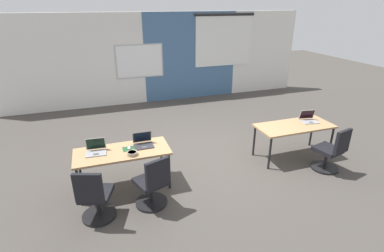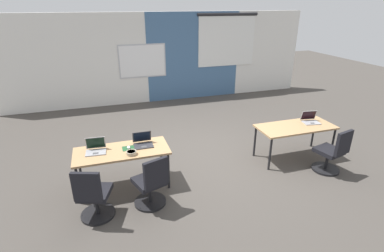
{
  "view_description": "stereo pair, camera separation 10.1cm",
  "coord_description": "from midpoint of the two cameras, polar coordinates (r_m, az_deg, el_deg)",
  "views": [
    {
      "loc": [
        -2.05,
        -5.19,
        3.05
      ],
      "look_at": [
        -0.41,
        -0.38,
        0.91
      ],
      "focal_mm": 27.44,
      "sensor_mm": 36.0,
      "label": 1
    },
    {
      "loc": [
        -1.96,
        -5.22,
        3.05
      ],
      "look_at": [
        -0.41,
        -0.38,
        0.91
      ],
      "focal_mm": 27.44,
      "sensor_mm": 36.0,
      "label": 2
    }
  ],
  "objects": [
    {
      "name": "chair_near_left_inner",
      "position": [
        4.78,
        -8.27,
        -11.47
      ],
      "size": [
        0.56,
        0.61,
        0.92
      ],
      "rotation": [
        0.0,
        0.0,
        3.47
      ],
      "color": "black",
      "rests_on": "ground"
    },
    {
      "name": "snack_bowl",
      "position": [
        4.98,
        -12.14,
        -5.17
      ],
      "size": [
        0.18,
        0.18,
        0.06
      ],
      "color": "tan",
      "rests_on": "desk_near_left"
    },
    {
      "name": "back_wall_assembly",
      "position": [
        9.76,
        -6.61,
        13.04
      ],
      "size": [
        10.0,
        0.27,
        2.8
      ],
      "color": "silver",
      "rests_on": "ground"
    },
    {
      "name": "laptop_near_right_end",
      "position": [
        6.68,
        21.36,
        1.25
      ],
      "size": [
        0.38,
        0.35,
        0.23
      ],
      "rotation": [
        0.0,
        0.0,
        -0.17
      ],
      "color": "#9E9EA3",
      "rests_on": "desk_near_right"
    },
    {
      "name": "laptop_near_left_end",
      "position": [
        5.21,
        -18.69,
        -4.42
      ],
      "size": [
        0.35,
        0.3,
        0.24
      ],
      "rotation": [
        0.0,
        0.0,
        -0.07
      ],
      "color": "#9E9EA3",
      "rests_on": "desk_near_left"
    },
    {
      "name": "mouse_near_left_inner",
      "position": [
        5.19,
        -12.68,
        -4.16
      ],
      "size": [
        0.06,
        0.1,
        0.03
      ],
      "color": "silver",
      "rests_on": "mousepad_near_left_inner"
    },
    {
      "name": "desk_near_left",
      "position": [
        5.19,
        -13.91,
        -5.29
      ],
      "size": [
        1.6,
        0.7,
        0.72
      ],
      "color": "tan",
      "rests_on": "ground"
    },
    {
      "name": "laptop_near_left_inner",
      "position": [
        5.25,
        -9.99,
        -3.26
      ],
      "size": [
        0.33,
        0.3,
        0.23
      ],
      "rotation": [
        0.0,
        0.0,
        -0.0
      ],
      "color": "#333338",
      "rests_on": "desk_near_left"
    },
    {
      "name": "chair_near_left_end",
      "position": [
        4.7,
        -18.91,
        -13.27
      ],
      "size": [
        0.56,
        0.61,
        0.92
      ],
      "rotation": [
        0.0,
        0.0,
        2.81
      ],
      "color": "black",
      "rests_on": "ground"
    },
    {
      "name": "mousepad_near_left_inner",
      "position": [
        5.2,
        -12.66,
        -4.35
      ],
      "size": [
        0.22,
        0.19,
        0.0
      ],
      "color": "#23512D",
      "rests_on": "desk_near_left"
    },
    {
      "name": "ground_plane",
      "position": [
        6.36,
        1.98,
        -5.83
      ],
      "size": [
        24.0,
        24.0,
        0.0
      ],
      "color": "#47423D"
    },
    {
      "name": "desk_near_right",
      "position": [
        6.4,
        18.85,
        -0.35
      ],
      "size": [
        1.6,
        0.7,
        0.72
      ],
      "color": "tan",
      "rests_on": "ground"
    },
    {
      "name": "chair_near_right_end",
      "position": [
        6.25,
        24.94,
        -4.8
      ],
      "size": [
        0.53,
        0.58,
        0.92
      ],
      "rotation": [
        0.0,
        0.0,
        3.38
      ],
      "color": "black",
      "rests_on": "ground"
    }
  ]
}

